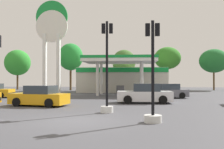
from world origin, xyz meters
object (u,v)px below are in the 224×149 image
Objects in this scene: station_pole_sign at (52,35)px; traffic_signal_0 at (153,90)px; tree_1 at (71,57)px; tree_3 at (167,58)px; car_0 at (145,94)px; tree_0 at (18,63)px; tree_2 at (124,62)px; car_3 at (39,97)px; traffic_signal_1 at (107,82)px; tree_4 at (214,61)px; car_4 at (167,92)px.

traffic_signal_0 is at bearing -61.17° from station_pole_sign.
station_pole_sign reaches higher than tree_1.
car_0 is at bearing -101.85° from tree_3.
tree_0 is 25.60m from tree_3.
car_0 is 0.58× the size of tree_1.
tree_3 is (15.85, 2.19, -0.13)m from tree_1.
car_3 is at bearing -102.92° from tree_2.
car_3 is 0.63× the size of tree_0.
tree_3 is (7.15, 2.75, 0.77)m from tree_2.
traffic_signal_1 is 32.33m from tree_4.
car_3 is 0.65× the size of tree_4.
car_0 is 0.65× the size of tree_4.
tree_0 is at bearing -179.56° from tree_4.
car_4 is 14.50m from traffic_signal_0.
traffic_signal_1 is at bearing -62.94° from station_pole_sign.
tree_2 is at bearing 77.08° from car_3.
car_3 is at bearing 140.18° from traffic_signal_0.
traffic_signal_0 is 0.64× the size of tree_3.
tree_4 reaches higher than tree_2.
tree_1 reaches higher than traffic_signal_0.
station_pole_sign is at bearing -134.49° from tree_2.
traffic_signal_0 is at bearing -98.61° from tree_3.
tree_2 is 0.96× the size of tree_4.
car_4 is (2.43, 5.13, -0.06)m from car_0.
traffic_signal_1 is at bearing -111.97° from car_0.
tree_3 reaches higher than car_3.
tree_2 is at bearing -7.14° from tree_0.
tree_3 reaches higher than tree_0.
car_4 is 0.60× the size of tree_3.
tree_3 is (4.84, 31.95, 3.82)m from traffic_signal_0.
tree_0 is at bearing 122.88° from traffic_signal_1.
tree_1 is at bearing 176.34° from tree_2.
tree_0 is (-18.37, 28.41, 2.84)m from traffic_signal_1.
traffic_signal_1 is (-4.86, -11.17, 1.15)m from car_4.
car_3 is 0.94× the size of traffic_signal_0.
tree_0 is 1.06× the size of tree_2.
traffic_signal_0 is (7.57, -6.31, 0.79)m from car_3.
station_pole_sign is at bearing -90.72° from tree_1.
tree_2 is at bearing 45.51° from station_pole_sign.
tree_3 is 7.46m from tree_4.
traffic_signal_1 is 28.25m from tree_1.
station_pole_sign is 26.24m from tree_4.
tree_1 reaches higher than tree_4.
traffic_signal_0 is at bearing -39.82° from car_3.
traffic_signal_1 is 33.95m from tree_0.
traffic_signal_0 is at bearing -56.63° from tree_0.
tree_2 is at bearing -170.02° from tree_4.
tree_2 is (-2.31, 29.20, 3.06)m from traffic_signal_0.
tree_2 is at bearing 107.80° from car_4.
station_pole_sign is 1.65× the size of tree_3.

